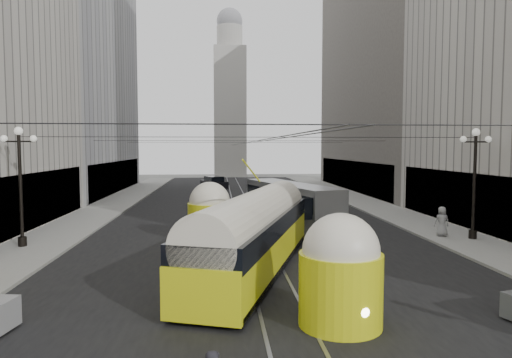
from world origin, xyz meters
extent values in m
cube|color=black|center=(0.00, 32.50, 0.00)|extent=(20.00, 85.00, 0.02)
cube|color=gray|center=(-12.00, 36.00, 0.07)|extent=(4.00, 72.00, 0.15)
cube|color=gray|center=(12.00, 36.00, 0.07)|extent=(4.00, 72.00, 0.15)
cube|color=gray|center=(-0.75, 32.50, 0.00)|extent=(0.12, 85.00, 0.04)
cube|color=gray|center=(0.75, 32.50, 0.00)|extent=(0.12, 85.00, 0.04)
cube|color=black|center=(-14.05, 24.00, 2.00)|extent=(0.10, 18.00, 3.60)
cube|color=#999999|center=(-20.00, 48.00, 14.00)|extent=(12.00, 28.00, 28.00)
cube|color=black|center=(-14.05, 48.00, 2.00)|extent=(0.10, 25.20, 3.60)
cube|color=black|center=(14.05, 22.00, 2.00)|extent=(0.10, 18.00, 3.60)
cube|color=#514C47|center=(20.00, 48.00, 16.00)|extent=(12.00, 32.00, 32.00)
cube|color=black|center=(14.05, 48.00, 2.00)|extent=(0.10, 28.80, 3.60)
cube|color=#B2AFA8|center=(0.00, 80.00, 12.00)|extent=(6.00, 6.00, 24.00)
cylinder|color=#B2AFA8|center=(0.00, 80.00, 26.00)|extent=(4.80, 4.80, 4.00)
sphere|color=gray|center=(0.00, 80.00, 28.96)|extent=(4.80, 4.80, 4.80)
cylinder|color=black|center=(-12.60, 18.00, 3.15)|extent=(0.18, 0.18, 6.00)
cylinder|color=black|center=(-12.60, 18.00, 0.40)|extent=(0.44, 0.44, 0.50)
cylinder|color=black|center=(-12.60, 18.00, 5.75)|extent=(1.60, 0.08, 0.08)
sphere|color=white|center=(-12.60, 18.00, 6.30)|extent=(0.44, 0.44, 0.44)
sphere|color=white|center=(-13.35, 18.00, 5.90)|extent=(0.36, 0.36, 0.36)
sphere|color=white|center=(-11.85, 18.00, 5.90)|extent=(0.36, 0.36, 0.36)
cylinder|color=black|center=(12.60, 18.00, 3.15)|extent=(0.18, 0.18, 6.00)
cylinder|color=black|center=(12.60, 18.00, 0.40)|extent=(0.44, 0.44, 0.50)
cylinder|color=black|center=(12.60, 18.00, 5.75)|extent=(1.60, 0.08, 0.08)
sphere|color=white|center=(12.60, 18.00, 6.30)|extent=(0.44, 0.44, 0.44)
sphere|color=white|center=(11.85, 18.00, 5.90)|extent=(0.36, 0.36, 0.36)
sphere|color=white|center=(13.35, 18.00, 5.90)|extent=(0.36, 0.36, 0.36)
cylinder|color=black|center=(0.00, 4.00, 6.00)|extent=(25.00, 0.03, 0.03)
cylinder|color=black|center=(0.00, 18.00, 6.00)|extent=(25.00, 0.03, 0.03)
cylinder|color=black|center=(0.00, 32.00, 6.00)|extent=(25.00, 0.03, 0.03)
cylinder|color=black|center=(0.00, 46.00, 6.00)|extent=(25.00, 0.03, 0.03)
cylinder|color=black|center=(0.00, 36.00, 5.80)|extent=(0.03, 72.00, 0.03)
cylinder|color=black|center=(0.40, 36.00, 5.80)|extent=(0.03, 72.00, 0.03)
cube|color=#D2D712|center=(-0.50, 12.68, 1.03)|extent=(6.69, 13.78, 1.66)
cube|color=black|center=(-0.50, 12.68, 0.24)|extent=(6.56, 13.39, 0.29)
cube|color=black|center=(-0.50, 12.68, 2.10)|extent=(6.65, 13.59, 0.83)
cylinder|color=silver|center=(-0.50, 12.68, 2.39)|extent=(6.35, 13.49, 2.25)
cylinder|color=#D2D712|center=(1.61, 6.28, 1.12)|extent=(2.54, 2.54, 2.25)
sphere|color=silver|center=(1.61, 6.28, 2.29)|extent=(2.34, 2.34, 2.34)
cylinder|color=#D2D712|center=(-2.61, 19.08, 1.12)|extent=(2.54, 2.54, 2.25)
sphere|color=silver|center=(-2.61, 19.08, 2.29)|extent=(2.34, 2.34, 2.34)
sphere|color=#FFF2BF|center=(1.97, 5.19, 0.83)|extent=(0.36, 0.36, 0.36)
cube|color=#949699|center=(3.00, 25.03, 1.46)|extent=(5.63, 11.45, 2.82)
cube|color=black|center=(3.00, 25.03, 1.92)|extent=(5.53, 11.08, 1.03)
cube|color=black|center=(3.00, 19.44, 1.78)|extent=(2.09, 0.74, 1.31)
cylinder|color=black|center=(1.82, 21.25, 0.47)|extent=(0.30, 0.94, 0.94)
cylinder|color=black|center=(4.17, 21.25, 0.47)|extent=(0.30, 0.94, 0.94)
cylinder|color=black|center=(1.82, 28.80, 0.47)|extent=(0.30, 0.94, 0.94)
cylinder|color=black|center=(4.17, 28.80, 0.47)|extent=(0.30, 0.94, 0.94)
cube|color=silver|center=(3.64, 46.53, 0.48)|extent=(2.47, 4.72, 0.80)
cube|color=black|center=(3.64, 46.53, 1.05)|extent=(1.96, 2.68, 0.76)
cylinder|color=black|center=(2.81, 45.00, 0.32)|extent=(0.22, 0.64, 0.64)
cylinder|color=black|center=(4.47, 45.00, 0.32)|extent=(0.22, 0.64, 0.64)
cylinder|color=black|center=(2.81, 48.06, 0.32)|extent=(0.22, 0.64, 0.64)
cylinder|color=black|center=(4.47, 48.06, 0.32)|extent=(0.22, 0.64, 0.64)
cube|color=black|center=(-2.77, 53.65, 0.53)|extent=(3.84, 5.43, 0.89)
cube|color=black|center=(-2.77, 53.65, 1.16)|extent=(2.74, 3.25, 0.84)
cylinder|color=black|center=(-3.70, 51.94, 0.36)|extent=(0.22, 0.71, 0.71)
cylinder|color=black|center=(-1.84, 51.94, 0.36)|extent=(0.22, 0.71, 0.71)
cylinder|color=black|center=(-3.70, 55.35, 0.36)|extent=(0.22, 0.71, 0.71)
cylinder|color=black|center=(-1.84, 55.35, 0.36)|extent=(0.22, 0.71, 0.71)
imported|color=gray|center=(11.15, 18.84, 1.04)|extent=(0.90, 0.59, 1.77)
camera|label=1|loc=(-2.04, -7.06, 5.45)|focal=32.00mm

